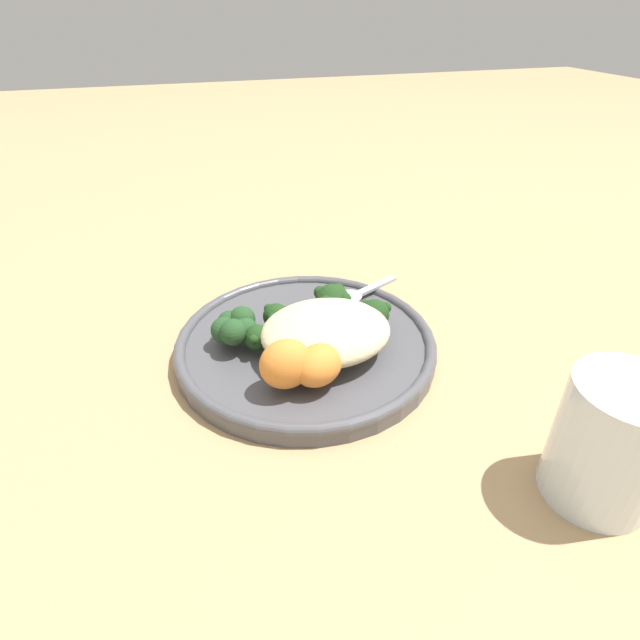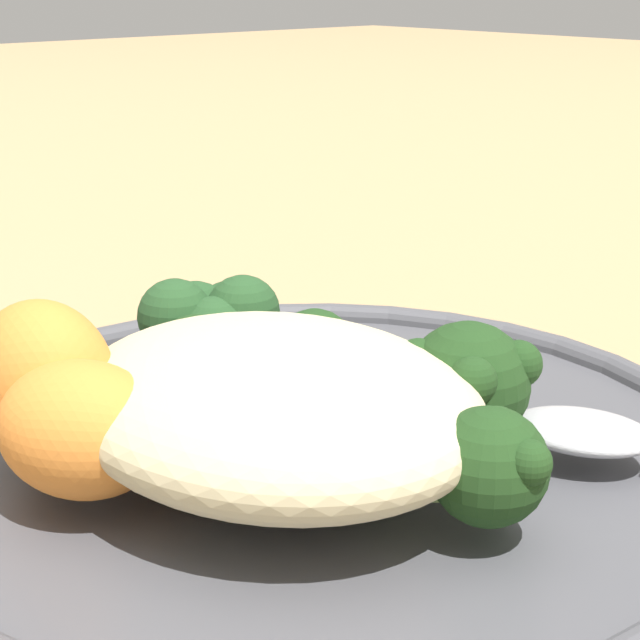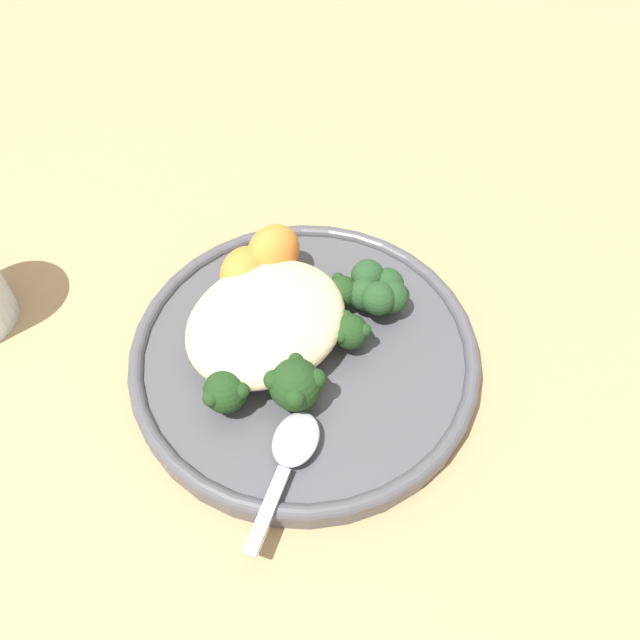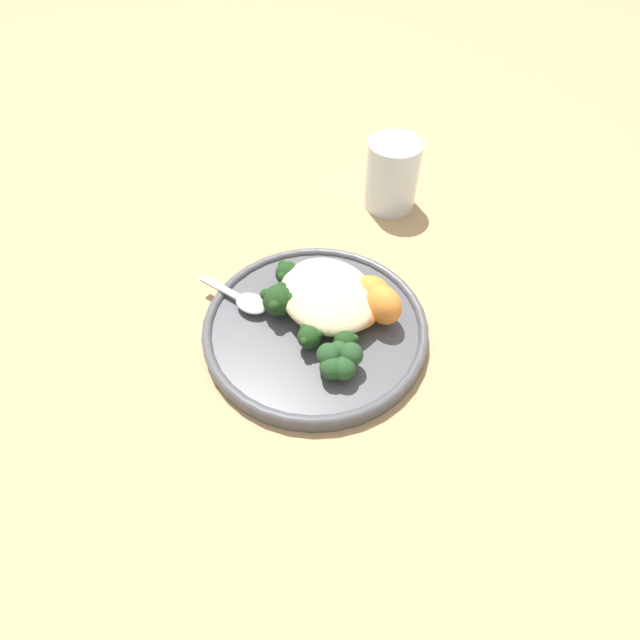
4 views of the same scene
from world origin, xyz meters
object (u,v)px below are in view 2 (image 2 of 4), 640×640
Objects in this scene: sweet_potato_chunk_1 at (184,392)px; sweet_potato_chunk_3 at (82,429)px; sweet_potato_chunk_2 at (175,431)px; kale_tuft at (214,319)px; broccoli_stalk_1 at (435,391)px; spoon at (608,437)px; quinoa_mound at (274,405)px; broccoli_stalk_3 at (208,375)px; plate at (309,465)px; broccoli_stalk_0 at (421,459)px; sweet_potato_chunk_0 at (44,380)px; broccoli_stalk_2 at (289,378)px.

sweet_potato_chunk_3 reaches higher than sweet_potato_chunk_1.
sweet_potato_chunk_2 and kale_tuft have the same top height.
broccoli_stalk_1 is 1.98× the size of sweet_potato_chunk_3.
sweet_potato_chunk_1 is 0.67× the size of spoon.
quinoa_mound is at bearing -170.94° from broccoli_stalk_1.
sweet_potato_chunk_3 is at bearing 64.59° from quinoa_mound.
broccoli_stalk_3 is 1.73× the size of sweet_potato_chunk_3.
kale_tuft reaches higher than plate.
sweet_potato_chunk_2 is at bearing -170.30° from broccoli_stalk_1.
kale_tuft is at bearing -25.95° from quinoa_mound.
sweet_potato_chunk_1 is at bearing -158.34° from spoon.
broccoli_stalk_1 is 2.17× the size of sweet_potato_chunk_2.
kale_tuft is (0.05, -0.05, -0.00)m from sweet_potato_chunk_1.
plate is 0.05m from broccoli_stalk_3.
spoon is at bearing 59.51° from broccoli_stalk_0.
kale_tuft is at bearing 150.03° from broccoli_stalk_0.
plate is 0.08m from sweet_potato_chunk_3.
broccoli_stalk_1 is at bearing -131.86° from broccoli_stalk_3.
plate is at bearing -99.80° from sweet_potato_chunk_3.
plate is at bearing -64.75° from quinoa_mound.
broccoli_stalk_3 is 0.06m from sweet_potato_chunk_0.
broccoli_stalk_1 reaches higher than kale_tuft.
broccoli_stalk_2 is 0.08m from sweet_potato_chunk_3.
broccoli_stalk_2 is 2.00× the size of sweet_potato_chunk_0.
sweet_potato_chunk_0 is at bearing 135.14° from broccoli_stalk_2.
spoon is (-0.04, -0.04, -0.01)m from broccoli_stalk_1.
broccoli_stalk_3 is 0.13m from spoon.
quinoa_mound is 0.05m from broccoli_stalk_0.
broccoli_stalk_3 is 1.74× the size of sweet_potato_chunk_0.
broccoli_stalk_1 is 0.10m from kale_tuft.
sweet_potato_chunk_0 is 1.00× the size of kale_tuft.
sweet_potato_chunk_2 reaches higher than sweet_potato_chunk_1.
broccoli_stalk_1 is at bearing -99.03° from broccoli_stalk_2.
sweet_potato_chunk_2 is at bearing 137.39° from kale_tuft.
sweet_potato_chunk_0 reaches higher than plate.
spoon is at bearing -130.63° from sweet_potato_chunk_0.
broccoli_stalk_0 is at bearing -136.10° from sweet_potato_chunk_3.
sweet_potato_chunk_2 is 0.13m from spoon.
kale_tuft is at bearing 124.86° from broccoli_stalk_1.
kale_tuft is (0.07, -0.07, -0.00)m from sweet_potato_chunk_2.
broccoli_stalk_3 is 1.22× the size of sweet_potato_chunk_1.
broccoli_stalk_0 reaches higher than broccoli_stalk_2.
sweet_potato_chunk_0 is 0.04m from sweet_potato_chunk_1.
spoon is at bearing -86.26° from broccoli_stalk_2.
sweet_potato_chunk_3 is at bearing 103.71° from sweet_potato_chunk_1.
sweet_potato_chunk_1 is at bearing 145.85° from broccoli_stalk_2.
sweet_potato_chunk_3 is (0.01, 0.07, 0.03)m from plate.
sweet_potato_chunk_2 is at bearing -145.32° from spoon.
sweet_potato_chunk_1 is at bearing -76.29° from sweet_potato_chunk_3.
sweet_potato_chunk_0 is at bearing 58.75° from plate.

